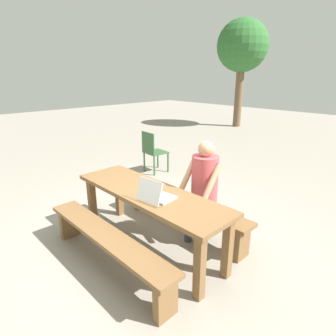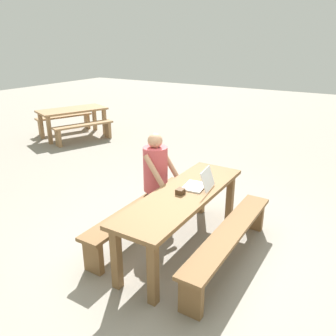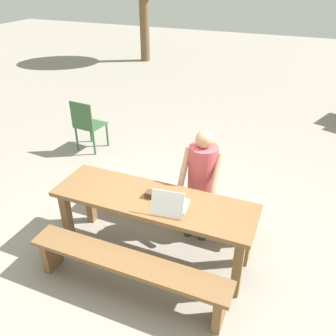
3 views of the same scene
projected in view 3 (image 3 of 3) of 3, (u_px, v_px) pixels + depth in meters
ground_plane at (154, 252)px, 4.06m from camera, size 30.00×30.00×0.00m
picnic_table_front at (153, 207)px, 3.73m from camera, size 2.18×0.66×0.76m
bench_near at (127, 268)px, 3.39m from camera, size 2.07×0.30×0.45m
bench_far at (174, 199)px, 4.37m from camera, size 2.07×0.30×0.45m
laptop at (170, 204)px, 3.47m from camera, size 0.36×0.37×0.26m
small_pouch at (151, 194)px, 3.67m from camera, size 0.10×0.09×0.06m
person_seated at (201, 176)px, 4.01m from camera, size 0.44×0.42×1.34m
plastic_chair at (87, 124)px, 6.03m from camera, size 0.48×0.48×0.92m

